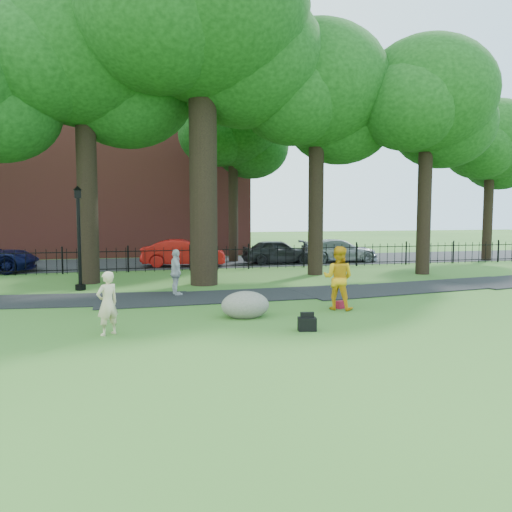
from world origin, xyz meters
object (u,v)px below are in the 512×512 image
object	(u,v)px
big_tree	(205,25)
lamppost	(79,239)
man	(338,278)
boulder	(245,303)
red_sedan	(184,253)
woman	(107,303)

from	to	relation	value
big_tree	lamppost	size ratio (longest dim) A/B	3.71
man	boulder	size ratio (longest dim) A/B	1.42
man	red_sedan	xyz separation A→B (m)	(-3.30, 13.06, -0.22)
big_tree	man	size ratio (longest dim) A/B	7.58
big_tree	lamppost	world-z (taller)	big_tree
lamppost	big_tree	bearing A→B (deg)	-2.82
woman	man	distance (m)	6.73
boulder	woman	bearing A→B (deg)	-161.45
lamppost	red_sedan	size ratio (longest dim) A/B	0.87
lamppost	red_sedan	world-z (taller)	lamppost
boulder	lamppost	xyz separation A→B (m)	(-4.93, 6.20, 1.51)
man	red_sedan	size ratio (longest dim) A/B	0.43
big_tree	red_sedan	size ratio (longest dim) A/B	3.24
woman	boulder	xyz separation A→B (m)	(3.60, 1.21, -0.37)
boulder	red_sedan	size ratio (longest dim) A/B	0.30
lamppost	boulder	bearing A→B (deg)	-59.26
man	lamppost	distance (m)	9.81
man	boulder	world-z (taller)	man
lamppost	red_sedan	xyz separation A→B (m)	(4.56, 7.27, -1.17)
boulder	man	bearing A→B (deg)	7.98
man	lamppost	world-z (taller)	lamppost
boulder	lamppost	distance (m)	8.07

